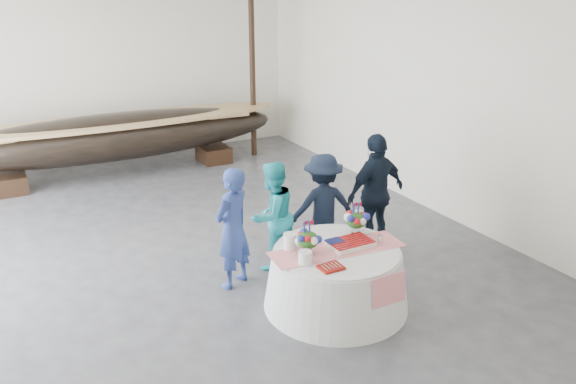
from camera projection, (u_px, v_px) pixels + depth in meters
floor at (181, 250)px, 9.51m from camera, size 10.00×12.00×0.01m
wall_back at (96, 70)px, 13.67m from camera, size 10.00×0.02×4.50m
wall_front at (441, 299)px, 3.78m from camera, size 10.00×0.02×4.50m
wall_right at (420, 92)px, 10.96m from camera, size 0.02×12.00×4.50m
pavilion_structure at (148, 0)px, 8.76m from camera, size 9.80×11.76×4.50m
longboat_display at (116, 136)px, 12.90m from camera, size 7.84×1.57×1.47m
banquet_table at (336, 277)px, 7.75m from camera, size 2.02×2.02×0.86m
tabletop_items at (332, 236)px, 7.66m from camera, size 1.91×1.00×0.40m
guest_woman_blue at (232, 228)px, 8.12m from camera, size 0.80×0.71×1.83m
guest_woman_teal at (272, 216)px, 8.69m from camera, size 1.01×0.90×1.73m
guest_man_left at (323, 206)px, 9.04m from camera, size 1.24×0.88×1.75m
guest_man_right at (376, 193)px, 9.24m from camera, size 1.23×0.63×2.01m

